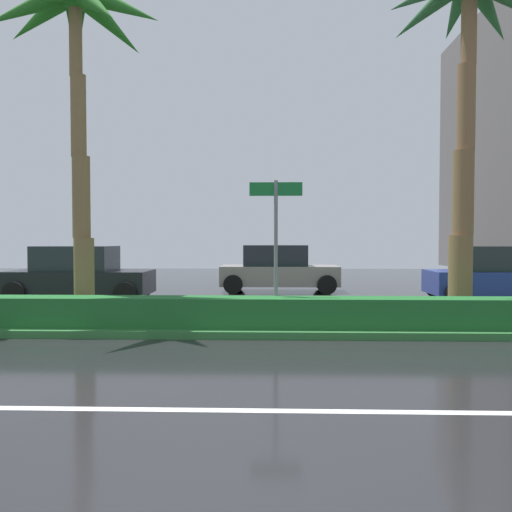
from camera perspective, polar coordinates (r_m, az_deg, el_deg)
name	(u,v)px	position (r m, az deg, el deg)	size (l,w,h in m)	color
ground_plane	(256,318)	(12.77, 0.05, -7.02)	(90.00, 42.00, 0.10)	black
near_lane_divider_stripe	(238,410)	(5.94, -2.07, -16.94)	(81.00, 0.14, 0.01)	white
median_strip	(255,320)	(11.76, -0.10, -7.17)	(85.50, 4.00, 0.15)	#2D6B33
median_hedge	(253,312)	(10.32, -0.35, -6.33)	(76.50, 0.70, 0.60)	#1E6028
palm_tree_mid_left	(75,35)	(12.93, -19.67, 22.31)	(4.08, 3.92, 7.77)	brown
palm_tree_centre_left	(468,29)	(12.99, 22.74, 22.48)	(3.76, 3.83, 8.02)	brown
street_name_sign	(276,232)	(10.58, 2.24, 2.72)	(1.10, 0.08, 3.00)	slate
car_in_traffic_leading	(80,275)	(16.70, -19.22, -2.01)	(4.30, 2.02, 1.72)	black
car_in_traffic_second	(278,269)	(18.73, 2.51, -1.50)	(4.30, 2.02, 1.72)	gray
car_in_traffic_third	(499,275)	(17.35, 25.60, -1.95)	(4.30, 2.02, 1.72)	navy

